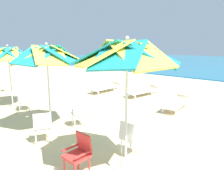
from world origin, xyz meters
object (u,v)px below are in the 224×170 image
at_px(plastic_chair_1, 130,136).
at_px(sun_lounger_1, 177,102).
at_px(plastic_chair_6, 1,83).
at_px(sun_lounger_3, 106,87).
at_px(beach_umbrella_0, 127,56).
at_px(beach_umbrella_2, 8,54).
at_px(plastic_chair_5, 25,98).
at_px(beach_umbrella_1, 47,55).
at_px(plastic_chair_4, 79,112).
at_px(plastic_chair_2, 79,152).
at_px(plastic_chair_3, 42,125).
at_px(sun_lounger_2, 143,90).

relative_size(plastic_chair_1, sun_lounger_1, 0.39).
distance_m(plastic_chair_6, sun_lounger_3, 5.96).
distance_m(beach_umbrella_0, beach_umbrella_2, 6.58).
distance_m(plastic_chair_1, plastic_chair_5, 5.37).
bearing_deg(beach_umbrella_2, sun_lounger_1, 40.15).
distance_m(beach_umbrella_0, sun_lounger_1, 5.53).
bearing_deg(beach_umbrella_1, sun_lounger_3, 116.26).
height_order(plastic_chair_4, plastic_chair_6, same).
xyz_separation_m(beach_umbrella_1, plastic_chair_4, (0.42, 0.78, -1.81)).
bearing_deg(beach_umbrella_1, plastic_chair_1, 8.73).
distance_m(beach_umbrella_1, sun_lounger_3, 5.99).
bearing_deg(beach_umbrella_2, plastic_chair_2, -10.48).
height_order(beach_umbrella_0, sun_lounger_3, beach_umbrella_0).
distance_m(plastic_chair_1, beach_umbrella_1, 3.34).
relative_size(plastic_chair_2, plastic_chair_3, 1.00).
height_order(plastic_chair_3, sun_lounger_3, plastic_chair_3).
xyz_separation_m(beach_umbrella_2, sun_lounger_2, (3.02, 5.46, -1.96)).
height_order(plastic_chair_5, plastic_chair_6, same).
height_order(plastic_chair_3, sun_lounger_2, plastic_chair_3).
relative_size(beach_umbrella_0, sun_lounger_1, 1.26).
bearing_deg(plastic_chair_2, plastic_chair_6, 168.69).
xyz_separation_m(plastic_chair_1, sun_lounger_2, (-3.18, 5.27, -0.22)).
relative_size(beach_umbrella_1, sun_lounger_1, 1.22).
distance_m(plastic_chair_4, plastic_chair_6, 7.30).
bearing_deg(beach_umbrella_0, plastic_chair_3, -170.69).
bearing_deg(beach_umbrella_1, beach_umbrella_2, 176.00).
height_order(plastic_chair_3, beach_umbrella_2, beach_umbrella_2).
bearing_deg(sun_lounger_2, sun_lounger_1, -22.29).
bearing_deg(sun_lounger_2, plastic_chair_5, -112.52).
distance_m(beach_umbrella_2, plastic_chair_5, 1.94).
bearing_deg(plastic_chair_2, sun_lounger_3, 129.98).
xyz_separation_m(beach_umbrella_1, plastic_chair_5, (-2.60, 0.40, -1.81)).
bearing_deg(plastic_chair_6, sun_lounger_2, 35.85).
bearing_deg(sun_lounger_3, beach_umbrella_2, -100.93).
xyz_separation_m(sun_lounger_1, sun_lounger_2, (-2.32, 0.95, 0.00)).
bearing_deg(plastic_chair_1, plastic_chair_4, 171.36).
bearing_deg(plastic_chair_2, sun_lounger_1, 95.52).
distance_m(plastic_chair_4, sun_lounger_2, 4.99).
bearing_deg(sun_lounger_2, beach_umbrella_1, -85.94).
xyz_separation_m(plastic_chair_1, plastic_chair_2, (-0.31, -1.27, 0.00)).
xyz_separation_m(beach_umbrella_0, plastic_chair_2, (-0.68, -0.64, -1.92)).
distance_m(beach_umbrella_0, plastic_chair_5, 6.08).
bearing_deg(plastic_chair_5, sun_lounger_3, 88.72).
distance_m(beach_umbrella_1, plastic_chair_6, 7.19).
height_order(beach_umbrella_0, sun_lounger_1, beach_umbrella_0).
bearing_deg(plastic_chair_1, plastic_chair_5, -179.77).
relative_size(beach_umbrella_2, sun_lounger_1, 1.20).
relative_size(plastic_chair_4, sun_lounger_3, 0.40).
relative_size(beach_umbrella_0, sun_lounger_2, 1.25).
bearing_deg(plastic_chair_3, beach_umbrella_2, 167.97).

